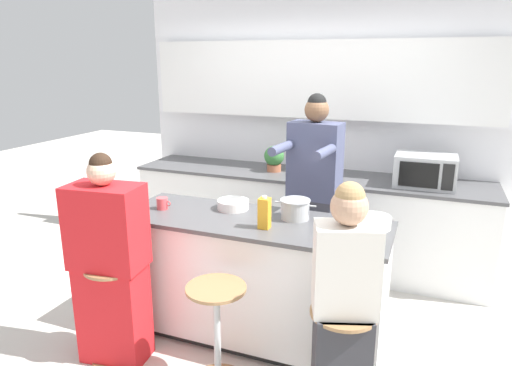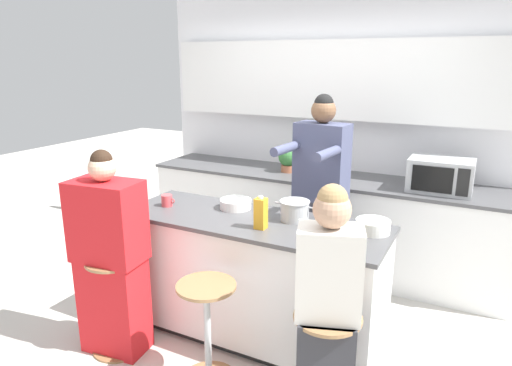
# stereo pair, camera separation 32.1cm
# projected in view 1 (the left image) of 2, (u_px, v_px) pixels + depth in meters

# --- Properties ---
(ground_plane) EXTENTS (16.00, 16.00, 0.00)m
(ground_plane) POSITION_uv_depth(u_px,v_px,m) (253.00, 334.00, 3.46)
(ground_plane) COLOR beige
(wall_back) EXTENTS (3.76, 0.22, 2.70)m
(wall_back) POSITION_uv_depth(u_px,v_px,m) (316.00, 108.00, 4.63)
(wall_back) COLOR white
(wall_back) RESTS_ON ground_plane
(back_counter) EXTENTS (3.49, 0.69, 0.92)m
(back_counter) POSITION_uv_depth(u_px,v_px,m) (305.00, 218.00, 4.61)
(back_counter) COLOR white
(back_counter) RESTS_ON ground_plane
(kitchen_island) EXTENTS (1.93, 0.68, 0.92)m
(kitchen_island) POSITION_uv_depth(u_px,v_px,m) (253.00, 278.00, 3.34)
(kitchen_island) COLOR black
(kitchen_island) RESTS_ON ground_plane
(bar_stool_leftmost) EXTENTS (0.38, 0.38, 0.69)m
(bar_stool_leftmost) POSITION_uv_depth(u_px,v_px,m) (116.00, 308.00, 3.11)
(bar_stool_leftmost) COLOR #997047
(bar_stool_leftmost) RESTS_ON ground_plane
(bar_stool_center) EXTENTS (0.38, 0.38, 0.69)m
(bar_stool_center) POSITION_uv_depth(u_px,v_px,m) (217.00, 333.00, 2.83)
(bar_stool_center) COLOR #997047
(bar_stool_center) RESTS_ON ground_plane
(bar_stool_rightmost) EXTENTS (0.38, 0.38, 0.69)m
(bar_stool_rightmost) POSITION_uv_depth(u_px,v_px,m) (341.00, 361.00, 2.56)
(bar_stool_rightmost) COLOR #997047
(bar_stool_rightmost) RESTS_ON ground_plane
(person_cooking) EXTENTS (0.47, 0.60, 1.77)m
(person_cooking) POSITION_uv_depth(u_px,v_px,m) (313.00, 203.00, 3.74)
(person_cooking) COLOR #383842
(person_cooking) RESTS_ON ground_plane
(person_wrapped_blanket) EXTENTS (0.51, 0.34, 1.46)m
(person_wrapped_blanket) POSITION_uv_depth(u_px,v_px,m) (110.00, 267.00, 3.03)
(person_wrapped_blanket) COLOR red
(person_wrapped_blanket) RESTS_ON ground_plane
(person_seated_near) EXTENTS (0.39, 0.35, 1.42)m
(person_seated_near) POSITION_uv_depth(u_px,v_px,m) (343.00, 316.00, 2.48)
(person_seated_near) COLOR #333338
(person_seated_near) RESTS_ON ground_plane
(cooking_pot) EXTENTS (0.30, 0.21, 0.14)m
(cooking_pot) POSITION_uv_depth(u_px,v_px,m) (295.00, 209.00, 3.22)
(cooking_pot) COLOR #B7BABC
(cooking_pot) RESTS_ON kitchen_island
(fruit_bowl) EXTENTS (0.22, 0.22, 0.08)m
(fruit_bowl) POSITION_uv_depth(u_px,v_px,m) (374.00, 222.00, 3.05)
(fruit_bowl) COLOR white
(fruit_bowl) RESTS_ON kitchen_island
(mixing_bowl_steel) EXTENTS (0.24, 0.24, 0.07)m
(mixing_bowl_steel) POSITION_uv_depth(u_px,v_px,m) (233.00, 204.00, 3.44)
(mixing_bowl_steel) COLOR white
(mixing_bowl_steel) RESTS_ON kitchen_island
(coffee_cup_near) EXTENTS (0.12, 0.08, 0.09)m
(coffee_cup_near) POSITION_uv_depth(u_px,v_px,m) (162.00, 203.00, 3.43)
(coffee_cup_near) COLOR #DB4C51
(coffee_cup_near) RESTS_ON kitchen_island
(banana_bunch) EXTENTS (0.18, 0.13, 0.06)m
(banana_bunch) POSITION_uv_depth(u_px,v_px,m) (356.00, 236.00, 2.85)
(banana_bunch) COLOR yellow
(banana_bunch) RESTS_ON kitchen_island
(juice_carton) EXTENTS (0.07, 0.07, 0.23)m
(juice_carton) POSITION_uv_depth(u_px,v_px,m) (264.00, 213.00, 3.03)
(juice_carton) COLOR gold
(juice_carton) RESTS_ON kitchen_island
(microwave) EXTENTS (0.52, 0.37, 0.28)m
(microwave) POSITION_uv_depth(u_px,v_px,m) (425.00, 171.00, 4.03)
(microwave) COLOR #B2B5B7
(microwave) RESTS_ON back_counter
(potted_plant) EXTENTS (0.20, 0.20, 0.26)m
(potted_plant) POSITION_uv_depth(u_px,v_px,m) (274.00, 158.00, 4.58)
(potted_plant) COLOR #A86042
(potted_plant) RESTS_ON back_counter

